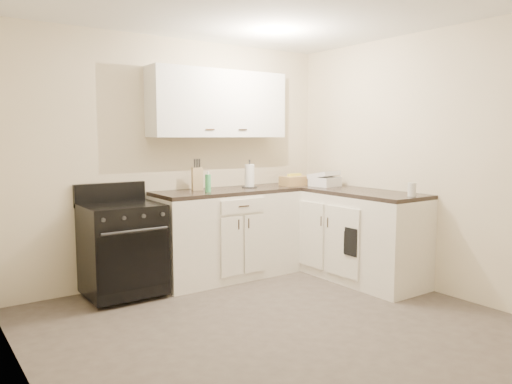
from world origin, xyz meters
TOP-DOWN VIEW (x-y plane):
  - floor at (0.00, 0.00)m, footprint 3.60×3.60m
  - wall_back at (0.00, 1.80)m, footprint 3.60×0.00m
  - wall_right at (1.80, 0.00)m, footprint 0.00×3.60m
  - wall_left at (-1.80, 0.00)m, footprint 0.00×3.60m
  - base_cabinets_back at (0.43, 1.50)m, footprint 1.55×0.60m
  - base_cabinets_right at (1.50, 0.85)m, footprint 0.60×1.90m
  - countertop_back at (0.43, 1.50)m, footprint 1.55×0.60m
  - countertop_right at (1.50, 0.85)m, footprint 0.60×1.90m
  - upper_cabinets at (0.43, 1.65)m, footprint 1.55×0.30m
  - stove at (-0.73, 1.48)m, footprint 0.69×0.59m
  - knife_block at (0.14, 1.62)m, footprint 0.13×0.12m
  - paper_towel at (0.74, 1.54)m, footprint 0.12×0.12m
  - soap_bottle at (0.15, 1.41)m, footprint 0.06×0.06m
  - wicker_basket at (1.30, 1.43)m, footprint 0.34×0.24m
  - countertop_grill at (1.51, 1.16)m, footprint 0.32×0.30m
  - glass_jar at (1.54, 0.00)m, footprint 0.10×0.10m
  - oven_mitt_near at (1.18, 0.44)m, footprint 0.02×0.13m
  - oven_mitt_far at (1.18, 0.42)m, footprint 0.02×0.16m

SIDE VIEW (x-z plane):
  - floor at x=0.00m, z-range 0.00..0.00m
  - base_cabinets_back at x=0.43m, z-range 0.00..0.90m
  - base_cabinets_right at x=1.50m, z-range 0.00..0.90m
  - oven_mitt_near at x=1.18m, z-range 0.34..0.57m
  - stove at x=-0.73m, z-range 0.04..0.88m
  - oven_mitt_far at x=1.18m, z-range 0.34..0.61m
  - countertop_back at x=0.43m, z-range 0.90..0.94m
  - countertop_right at x=1.50m, z-range 0.90..0.94m
  - countertop_grill at x=1.51m, z-range 0.94..1.04m
  - wicker_basket at x=1.30m, z-range 0.94..1.05m
  - glass_jar at x=1.54m, z-range 0.94..1.07m
  - soap_bottle at x=0.15m, z-range 0.94..1.12m
  - knife_block at x=0.14m, z-range 0.94..1.18m
  - paper_towel at x=0.74m, z-range 0.94..1.19m
  - wall_back at x=0.00m, z-range -0.55..3.05m
  - wall_right at x=1.80m, z-range -0.55..3.05m
  - wall_left at x=-1.80m, z-range -0.55..3.05m
  - upper_cabinets at x=0.43m, z-range 1.49..2.19m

